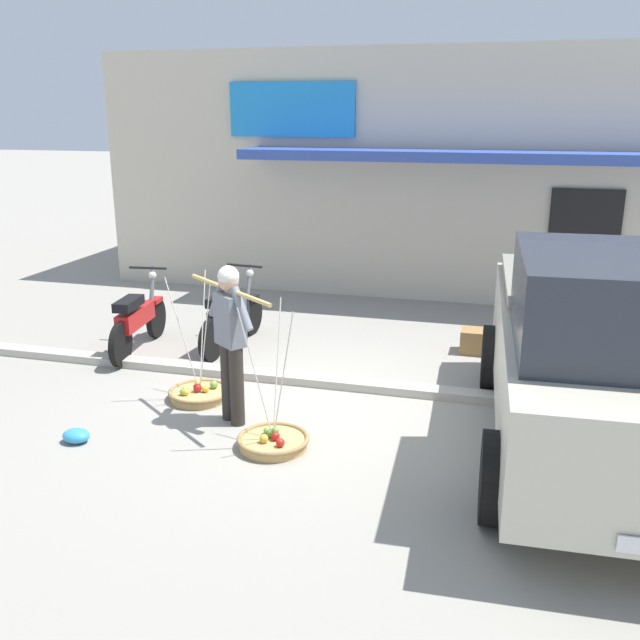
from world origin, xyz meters
name	(u,v)px	position (x,y,z in m)	size (l,w,h in m)	color
ground_plane	(293,406)	(0.00, 0.00, 0.00)	(90.00, 90.00, 0.00)	gray
sidewalk_curb	(310,380)	(0.00, 0.70, 0.05)	(20.00, 0.24, 0.10)	#AEA89C
fruit_vendor	(231,334)	(-0.49, -0.54, 0.98)	(1.23, 0.96, 1.70)	#2D2823
fruit_basket_left_side	(200,393)	(-1.10, -0.07, 0.07)	(0.72, 0.72, 1.45)	tan
fruit_basket_right_side	(273,440)	(0.11, -1.00, 0.07)	(0.72, 0.72, 1.45)	tan
motorcycle_nearest_shop	(138,320)	(-2.59, 1.24, 0.45)	(0.54, 1.82, 1.09)	black
motorcycle_second_in_row	(231,316)	(-1.43, 1.73, 0.45)	(0.54, 1.82, 1.09)	black
parked_truck	(607,356)	(3.14, -0.39, 1.03)	(2.32, 4.78, 2.10)	beige
storefront_building	(472,168)	(1.41, 7.46, 2.10)	(13.00, 6.00, 4.20)	beige
plastic_litter_bag	(76,436)	(-1.82, -1.41, 0.07)	(0.28, 0.22, 0.14)	#3393D1
wooden_crate	(477,341)	(1.89, 2.41, 0.16)	(0.44, 0.36, 0.32)	olive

